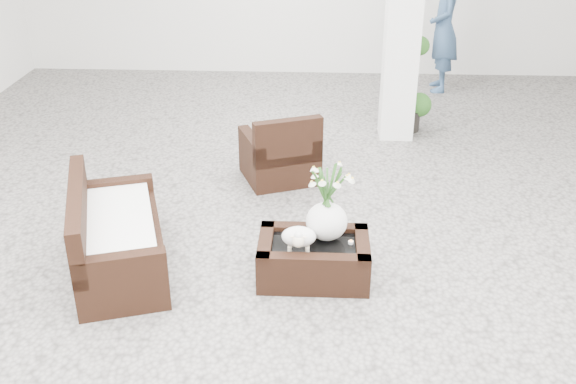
{
  "coord_description": "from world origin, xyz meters",
  "views": [
    {
      "loc": [
        0.24,
        -5.03,
        3.1
      ],
      "look_at": [
        0.0,
        -0.1,
        0.62
      ],
      "focal_mm": 41.32,
      "sensor_mm": 36.0,
      "label": 1
    }
  ],
  "objects_px": {
    "coffee_table": "(313,260)",
    "topiary": "(408,66)",
    "armchair": "(279,145)",
    "loveseat": "(117,228)"
  },
  "relations": [
    {
      "from": "coffee_table",
      "to": "topiary",
      "type": "bearing_deg",
      "value": 72.12
    },
    {
      "from": "coffee_table",
      "to": "loveseat",
      "type": "distance_m",
      "value": 1.64
    },
    {
      "from": "loveseat",
      "to": "topiary",
      "type": "distance_m",
      "value": 4.36
    },
    {
      "from": "coffee_table",
      "to": "topiary",
      "type": "relative_size",
      "value": 0.55
    },
    {
      "from": "armchair",
      "to": "loveseat",
      "type": "relative_size",
      "value": 0.54
    },
    {
      "from": "loveseat",
      "to": "coffee_table",
      "type": "bearing_deg",
      "value": -109.67
    },
    {
      "from": "coffee_table",
      "to": "topiary",
      "type": "distance_m",
      "value": 3.67
    },
    {
      "from": "coffee_table",
      "to": "armchair",
      "type": "bearing_deg",
      "value": 101.79
    },
    {
      "from": "loveseat",
      "to": "topiary",
      "type": "bearing_deg",
      "value": -56.56
    },
    {
      "from": "coffee_table",
      "to": "topiary",
      "type": "height_order",
      "value": "topiary"
    }
  ]
}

